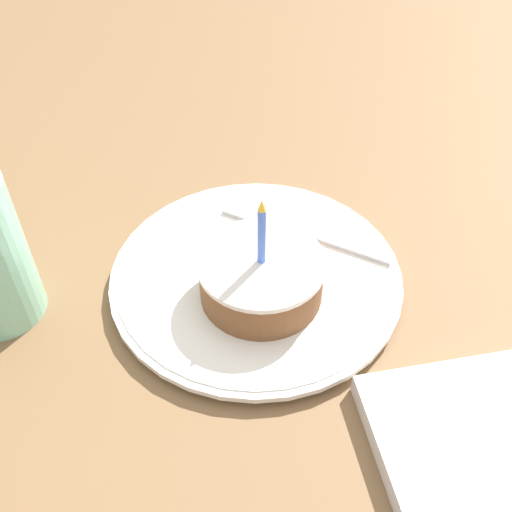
{
  "coord_description": "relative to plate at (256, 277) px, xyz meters",
  "views": [
    {
      "loc": [
        0.43,
        -0.07,
        0.45
      ],
      "look_at": [
        0.02,
        0.01,
        0.04
      ],
      "focal_mm": 42.0,
      "sensor_mm": 36.0,
      "label": 1
    }
  ],
  "objects": [
    {
      "name": "ground_plane",
      "position": [
        -0.02,
        -0.01,
        -0.03
      ],
      "size": [
        2.4,
        2.4,
        0.04
      ],
      "color": "brown",
      "rests_on": "ground"
    },
    {
      "name": "cake_slice",
      "position": [
        0.03,
        -0.0,
        0.03
      ],
      "size": [
        0.12,
        0.12,
        0.12
      ],
      "color": "brown",
      "rests_on": "plate"
    },
    {
      "name": "fork",
      "position": [
        -0.05,
        0.05,
        0.01
      ],
      "size": [
        0.13,
        0.16,
        0.0
      ],
      "color": "silver",
      "rests_on": "plate"
    },
    {
      "name": "plate",
      "position": [
        0.0,
        0.0,
        0.0
      ],
      "size": [
        0.29,
        0.29,
        0.02
      ],
      "color": "white",
      "rests_on": "ground_plane"
    }
  ]
}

